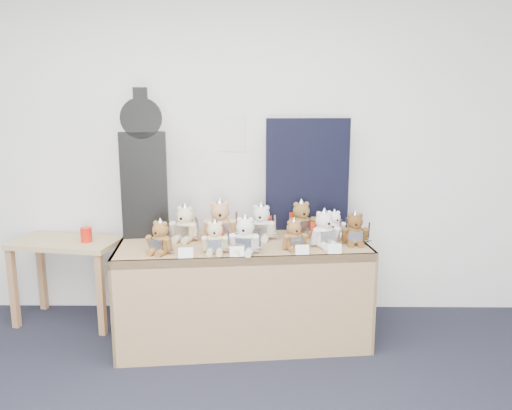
{
  "coord_description": "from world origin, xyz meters",
  "views": [
    {
      "loc": [
        0.49,
        -1.56,
        1.71
      ],
      "look_at": [
        0.45,
        1.82,
        1.03
      ],
      "focal_mm": 35.0,
      "sensor_mm": 36.0,
      "label": 1
    }
  ],
  "objects_px": {
    "teddy_front_far_left": "(160,239)",
    "teddy_back_left": "(185,225)",
    "red_cup": "(86,235)",
    "teddy_front_end": "(355,230)",
    "teddy_front_right": "(294,236)",
    "display_table": "(243,266)",
    "teddy_front_left": "(215,239)",
    "teddy_front_far_right": "(324,230)",
    "guitar_case": "(143,166)",
    "teddy_back_right": "(301,220)",
    "teddy_back_centre_right": "(261,224)",
    "teddy_back_centre_left": "(220,222)",
    "teddy_back_end": "(334,225)",
    "side_table": "(67,255)",
    "teddy_back_far_left": "(186,226)",
    "teddy_front_centre": "(245,237)"
  },
  "relations": [
    {
      "from": "guitar_case",
      "to": "teddy_back_centre_left",
      "type": "bearing_deg",
      "value": -15.78
    },
    {
      "from": "side_table",
      "to": "teddy_front_end",
      "type": "bearing_deg",
      "value": 1.26
    },
    {
      "from": "teddy_back_centre_left",
      "to": "teddy_back_far_left",
      "type": "relative_size",
      "value": 1.39
    },
    {
      "from": "teddy_front_far_left",
      "to": "teddy_front_far_right",
      "type": "relative_size",
      "value": 0.88
    },
    {
      "from": "guitar_case",
      "to": "teddy_front_far_left",
      "type": "height_order",
      "value": "guitar_case"
    },
    {
      "from": "teddy_front_left",
      "to": "teddy_front_centre",
      "type": "relative_size",
      "value": 0.88
    },
    {
      "from": "teddy_front_end",
      "to": "teddy_back_centre_left",
      "type": "relative_size",
      "value": 0.78
    },
    {
      "from": "red_cup",
      "to": "teddy_back_right",
      "type": "relative_size",
      "value": 0.38
    },
    {
      "from": "teddy_back_centre_left",
      "to": "teddy_back_end",
      "type": "height_order",
      "value": "teddy_back_centre_left"
    },
    {
      "from": "display_table",
      "to": "teddy_front_left",
      "type": "distance_m",
      "value": 0.37
    },
    {
      "from": "display_table",
      "to": "teddy_back_end",
      "type": "distance_m",
      "value": 0.76
    },
    {
      "from": "display_table",
      "to": "teddy_back_left",
      "type": "bearing_deg",
      "value": 158.43
    },
    {
      "from": "guitar_case",
      "to": "teddy_front_right",
      "type": "height_order",
      "value": "guitar_case"
    },
    {
      "from": "teddy_front_far_left",
      "to": "teddy_front_centre",
      "type": "distance_m",
      "value": 0.56
    },
    {
      "from": "side_table",
      "to": "teddy_front_right",
      "type": "xyz_separation_m",
      "value": [
        1.75,
        -0.46,
        0.28
      ]
    },
    {
      "from": "teddy_front_right",
      "to": "teddy_front_far_right",
      "type": "bearing_deg",
      "value": 8.17
    },
    {
      "from": "guitar_case",
      "to": "teddy_front_right",
      "type": "distance_m",
      "value": 1.22
    },
    {
      "from": "teddy_back_centre_left",
      "to": "teddy_back_centre_right",
      "type": "height_order",
      "value": "teddy_back_centre_left"
    },
    {
      "from": "teddy_front_far_right",
      "to": "teddy_front_far_left",
      "type": "bearing_deg",
      "value": 168.41
    },
    {
      "from": "teddy_front_centre",
      "to": "teddy_back_right",
      "type": "xyz_separation_m",
      "value": [
        0.41,
        0.46,
        0.01
      ]
    },
    {
      "from": "display_table",
      "to": "teddy_front_centre",
      "type": "distance_m",
      "value": 0.33
    },
    {
      "from": "teddy_front_end",
      "to": "teddy_back_centre_right",
      "type": "relative_size",
      "value": 0.88
    },
    {
      "from": "side_table",
      "to": "teddy_back_far_left",
      "type": "relative_size",
      "value": 3.68
    },
    {
      "from": "teddy_front_left",
      "to": "teddy_back_centre_right",
      "type": "bearing_deg",
      "value": 48.04
    },
    {
      "from": "teddy_front_far_left",
      "to": "teddy_back_far_left",
      "type": "distance_m",
      "value": 0.39
    },
    {
      "from": "red_cup",
      "to": "teddy_back_right",
      "type": "distance_m",
      "value": 1.66
    },
    {
      "from": "display_table",
      "to": "teddy_front_right",
      "type": "height_order",
      "value": "teddy_front_right"
    },
    {
      "from": "guitar_case",
      "to": "teddy_front_far_right",
      "type": "bearing_deg",
      "value": -18.58
    },
    {
      "from": "teddy_front_end",
      "to": "teddy_back_right",
      "type": "relative_size",
      "value": 0.86
    },
    {
      "from": "teddy_front_centre",
      "to": "teddy_back_left",
      "type": "xyz_separation_m",
      "value": [
        -0.45,
        0.31,
        0.0
      ]
    },
    {
      "from": "side_table",
      "to": "teddy_back_centre_left",
      "type": "xyz_separation_m",
      "value": [
        1.23,
        -0.21,
        0.32
      ]
    },
    {
      "from": "display_table",
      "to": "red_cup",
      "type": "xyz_separation_m",
      "value": [
        -1.22,
        0.3,
        0.15
      ]
    },
    {
      "from": "guitar_case",
      "to": "teddy_front_end",
      "type": "xyz_separation_m",
      "value": [
        1.53,
        -0.19,
        -0.43
      ]
    },
    {
      "from": "side_table",
      "to": "red_cup",
      "type": "height_order",
      "value": "red_cup"
    },
    {
      "from": "teddy_back_centre_right",
      "to": "teddy_back_right",
      "type": "height_order",
      "value": "teddy_back_right"
    },
    {
      "from": "teddy_front_far_left",
      "to": "teddy_front_far_right",
      "type": "height_order",
      "value": "teddy_front_far_right"
    },
    {
      "from": "teddy_front_far_left",
      "to": "teddy_back_left",
      "type": "distance_m",
      "value": 0.35
    },
    {
      "from": "red_cup",
      "to": "display_table",
      "type": "bearing_deg",
      "value": -13.85
    },
    {
      "from": "side_table",
      "to": "teddy_front_end",
      "type": "relative_size",
      "value": 3.39
    },
    {
      "from": "guitar_case",
      "to": "teddy_back_far_left",
      "type": "distance_m",
      "value": 0.54
    },
    {
      "from": "display_table",
      "to": "teddy_front_centre",
      "type": "height_order",
      "value": "teddy_front_centre"
    },
    {
      "from": "display_table",
      "to": "teddy_front_right",
      "type": "distance_m",
      "value": 0.45
    },
    {
      "from": "teddy_front_far_left",
      "to": "teddy_front_right",
      "type": "height_order",
      "value": "teddy_front_far_left"
    },
    {
      "from": "display_table",
      "to": "teddy_front_end",
      "type": "relative_size",
      "value": 7.16
    },
    {
      "from": "side_table",
      "to": "teddy_front_end",
      "type": "distance_m",
      "value": 2.23
    },
    {
      "from": "display_table",
      "to": "teddy_back_centre_right",
      "type": "bearing_deg",
      "value": 46.01
    },
    {
      "from": "red_cup",
      "to": "teddy_front_right",
      "type": "xyz_separation_m",
      "value": [
        1.57,
        -0.42,
        0.1
      ]
    },
    {
      "from": "red_cup",
      "to": "teddy_front_end",
      "type": "bearing_deg",
      "value": -7.7
    },
    {
      "from": "teddy_front_centre",
      "to": "teddy_front_right",
      "type": "xyz_separation_m",
      "value": [
        0.33,
        0.08,
        -0.02
      ]
    },
    {
      "from": "teddy_front_centre",
      "to": "teddy_back_right",
      "type": "bearing_deg",
      "value": 57.78
    }
  ]
}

